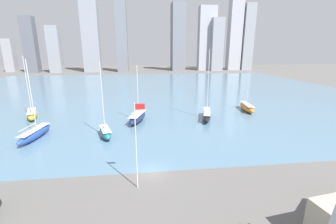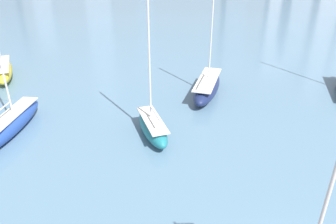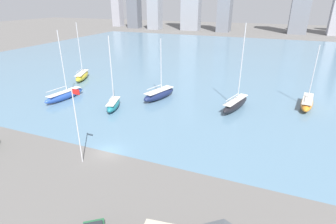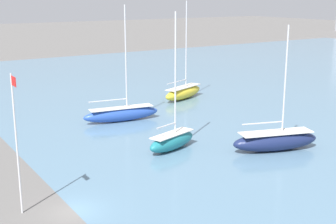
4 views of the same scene
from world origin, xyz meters
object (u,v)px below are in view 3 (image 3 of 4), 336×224
object	(u,v)px
flag_pole	(77,124)
sailboat_yellow	(82,76)
sailboat_black	(236,104)
sailboat_orange	(307,103)
sailboat_blue	(65,95)
sailboat_navy	(159,94)
sailboat_teal	(113,104)

from	to	relation	value
flag_pole	sailboat_yellow	xyz separation A→B (m)	(-26.95, 33.63, -4.84)
flag_pole	sailboat_black	world-z (taller)	sailboat_black
sailboat_orange	sailboat_yellow	size ratio (longest dim) A/B	0.83
sailboat_blue	sailboat_navy	xyz separation A→B (m)	(19.76, 8.45, 0.06)
sailboat_black	sailboat_navy	xyz separation A→B (m)	(-17.16, -0.08, -0.07)
sailboat_yellow	sailboat_teal	world-z (taller)	sailboat_yellow
sailboat_black	sailboat_navy	size ratio (longest dim) A/B	1.27
sailboat_blue	sailboat_navy	distance (m)	21.49
flag_pole	sailboat_navy	bearing A→B (deg)	90.58
sailboat_orange	sailboat_teal	world-z (taller)	sailboat_teal
sailboat_navy	sailboat_yellow	xyz separation A→B (m)	(-26.68, 6.29, -0.01)
flag_pole	sailboat_navy	distance (m)	27.77
sailboat_orange	sailboat_navy	distance (m)	31.67
flag_pole	sailboat_yellow	size ratio (longest dim) A/B	0.71
sailboat_blue	sailboat_teal	size ratio (longest dim) A/B	1.03
sailboat_black	sailboat_teal	world-z (taller)	sailboat_black
sailboat_blue	sailboat_yellow	bearing A→B (deg)	123.07
flag_pole	sailboat_teal	xyz separation A→B (m)	(-6.54, 18.11, -4.88)
sailboat_black	sailboat_yellow	size ratio (longest dim) A/B	1.10
sailboat_black	sailboat_yellow	world-z (taller)	sailboat_black
flag_pole	sailboat_black	size ratio (longest dim) A/B	0.64
sailboat_teal	sailboat_yellow	bearing A→B (deg)	125.51
sailboat_yellow	sailboat_blue	bearing A→B (deg)	-86.64
sailboat_orange	sailboat_teal	xyz separation A→B (m)	(-37.20, -16.03, -0.02)
sailboat_blue	sailboat_yellow	xyz separation A→B (m)	(-6.92, 14.74, 0.05)
sailboat_orange	sailboat_yellow	distance (m)	57.62
flag_pole	sailboat_yellow	world-z (taller)	sailboat_yellow
sailboat_orange	sailboat_blue	world-z (taller)	sailboat_blue
sailboat_blue	sailboat_yellow	world-z (taller)	sailboat_yellow
flag_pole	sailboat_orange	xyz separation A→B (m)	(30.66, 34.13, -4.86)
flag_pole	sailboat_blue	world-z (taller)	sailboat_blue
sailboat_yellow	sailboat_teal	xyz separation A→B (m)	(20.41, -15.53, -0.04)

